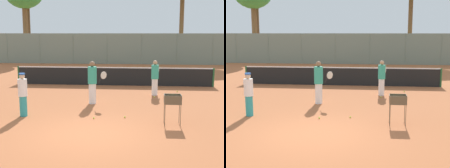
# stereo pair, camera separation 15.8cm
# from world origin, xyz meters

# --- Properties ---
(ground_plane) EXTENTS (80.00, 80.00, 0.00)m
(ground_plane) POSITION_xyz_m (0.00, 0.00, 0.00)
(ground_plane) COLOR #B26038
(tennis_net) EXTENTS (11.46, 0.10, 1.07)m
(tennis_net) POSITION_xyz_m (0.00, 8.85, 0.56)
(tennis_net) COLOR #26592D
(tennis_net) RESTS_ON ground_plane
(back_fence) EXTENTS (29.99, 0.08, 2.94)m
(back_fence) POSITION_xyz_m (0.00, 21.02, 1.47)
(back_fence) COLOR gray
(back_fence) RESTS_ON ground_plane
(player_white_outfit) EXTENTS (0.33, 0.87, 1.60)m
(player_white_outfit) POSITION_xyz_m (-2.73, 1.86, 0.83)
(player_white_outfit) COLOR teal
(player_white_outfit) RESTS_ON ground_plane
(player_red_cap) EXTENTS (0.90, 0.50, 1.84)m
(player_red_cap) POSITION_xyz_m (-0.50, 4.12, 0.95)
(player_red_cap) COLOR white
(player_red_cap) RESTS_ON ground_plane
(player_yellow_shirt) EXTENTS (0.45, 0.87, 1.71)m
(player_yellow_shirt) POSITION_xyz_m (2.27, 6.20, 0.88)
(player_yellow_shirt) COLOR white
(player_yellow_shirt) RESTS_ON ground_plane
(ball_cart) EXTENTS (0.56, 0.41, 1.02)m
(ball_cart) POSITION_xyz_m (2.61, 1.26, 0.78)
(ball_cart) COLOR brown
(ball_cart) RESTS_ON ground_plane
(tennis_ball_0) EXTENTS (0.07, 0.07, 0.07)m
(tennis_ball_0) POSITION_xyz_m (-0.09, 1.72, 0.03)
(tennis_ball_0) COLOR #D1E54C
(tennis_ball_0) RESTS_ON ground_plane
(tennis_ball_1) EXTENTS (0.07, 0.07, 0.07)m
(tennis_ball_1) POSITION_xyz_m (3.47, 7.12, 0.03)
(tennis_ball_1) COLOR #D1E54C
(tennis_ball_1) RESTS_ON ground_plane
(tennis_ball_2) EXTENTS (0.07, 0.07, 0.07)m
(tennis_ball_2) POSITION_xyz_m (2.23, 5.57, 0.03)
(tennis_ball_2) COLOR #D1E54C
(tennis_ball_2) RESTS_ON ground_plane
(tennis_ball_3) EXTENTS (0.07, 0.07, 0.07)m
(tennis_ball_3) POSITION_xyz_m (1.01, 1.94, 0.03)
(tennis_ball_3) COLOR #D1E54C
(tennis_ball_3) RESTS_ON ground_plane
(parked_car) EXTENTS (4.20, 1.70, 1.60)m
(parked_car) POSITION_xyz_m (-1.11, 23.33, 0.66)
(parked_car) COLOR #B2B7BC
(parked_car) RESTS_ON ground_plane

